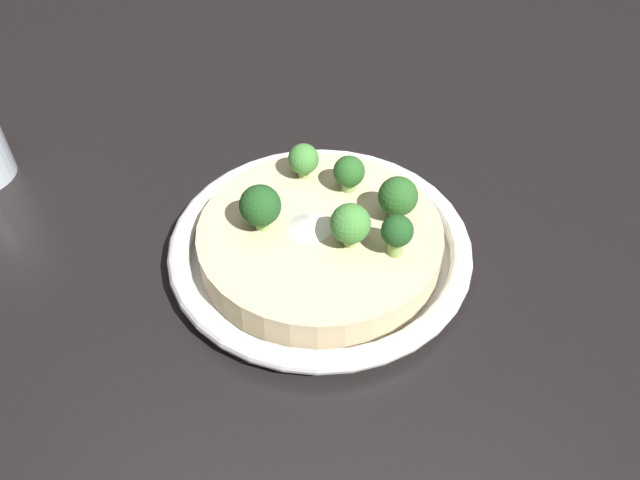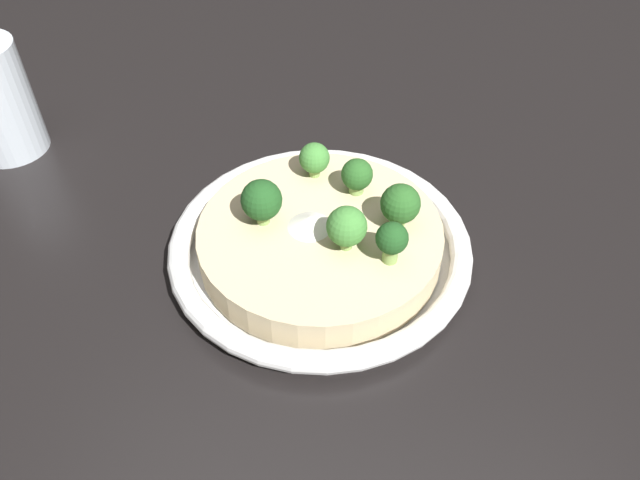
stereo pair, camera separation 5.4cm
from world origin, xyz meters
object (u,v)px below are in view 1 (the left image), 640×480
broccoli_left (349,172)px  broccoli_back_right (350,224)px  broccoli_back_left (398,197)px  broccoli_front (260,209)px  broccoli_back (397,233)px  risotto_bowl (320,244)px  broccoli_front_left (303,160)px

broccoli_left → broccoli_back_right: broccoli_back_right is taller
broccoli_back_left → broccoli_left: bearing=-132.9°
broccoli_front → broccoli_back: size_ratio=1.11×
broccoli_front → risotto_bowl: bearing=94.3°
risotto_bowl → broccoli_front: size_ratio=6.27×
broccoli_front → broccoli_left: (-0.06, 0.07, -0.01)m
risotto_bowl → broccoli_back_right: broccoli_back_right is taller
broccoli_left → broccoli_back_right: size_ratio=0.85×
broccoli_back_right → risotto_bowl: bearing=-127.8°
broccoli_left → broccoli_back_right: bearing=-0.1°
broccoli_front_left → risotto_bowl: bearing=13.2°
broccoli_left → risotto_bowl: bearing=-25.5°
risotto_bowl → broccoli_back_left: 0.08m
broccoli_back_left → broccoli_left: size_ratio=1.19×
broccoli_front_left → broccoli_front: (0.07, -0.03, 0.00)m
broccoli_front_left → broccoli_left: (0.02, 0.04, -0.00)m
risotto_bowl → broccoli_front: broccoli_front is taller
broccoli_front → broccoli_left: size_ratio=1.23×
broccoli_back → broccoli_front_left: bearing=-141.7°
broccoli_front → broccoli_back: (0.03, 0.11, -0.00)m
broccoli_front → broccoli_left: bearing=126.9°
broccoli_front → broccoli_back_right: bearing=78.2°
broccoli_back_right → broccoli_back_left: bearing=129.7°
broccoli_front_left → broccoli_back_right: 0.10m
broccoli_front → broccoli_left: 0.09m
broccoli_front → broccoli_back_right: size_ratio=1.05×
risotto_bowl → broccoli_back: 0.08m
broccoli_back_left → broccoli_back: broccoli_back_left is taller
broccoli_front_left → broccoli_left: 0.04m
broccoli_back → risotto_bowl: bearing=-115.0°
broccoli_back → broccoli_back_left: bearing=175.0°
risotto_bowl → broccoli_front_left: broccoli_front_left is taller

